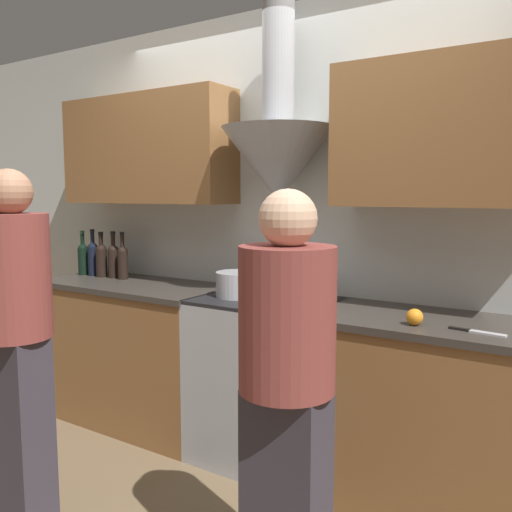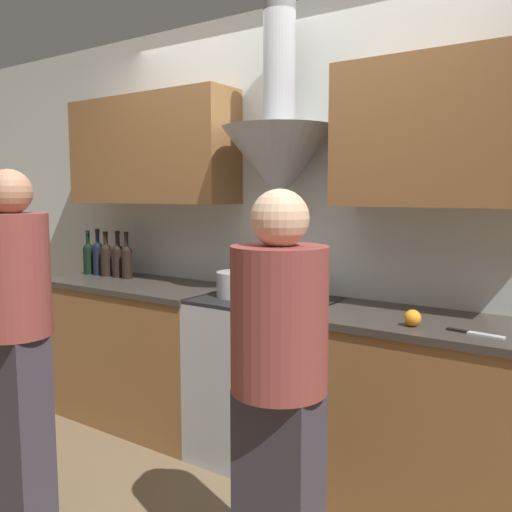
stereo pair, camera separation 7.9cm
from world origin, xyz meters
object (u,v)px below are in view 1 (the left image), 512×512
Objects in this scene: wine_bottle_0 at (83,257)px; wine_bottle_1 at (93,257)px; mixing_bowl at (293,295)px; person_foreground_left at (16,332)px; orange_fruit at (415,317)px; stove_range at (266,379)px; stock_pot at (238,284)px; wine_bottle_3 at (114,259)px; wine_bottle_4 at (123,261)px; wine_bottle_2 at (101,258)px; person_foreground_right at (287,384)px.

wine_bottle_0 is 0.96× the size of wine_bottle_1.
person_foreground_left is at bearing -125.24° from mixing_bowl.
stove_range is at bearing 169.62° from orange_fruit.
stock_pot is (1.33, -0.10, -0.06)m from wine_bottle_1.
person_foreground_left is at bearing -119.17° from stove_range.
wine_bottle_4 is (0.10, -0.01, -0.00)m from wine_bottle_3.
wine_bottle_2 is 1.57m from mixing_bowl.
wine_bottle_2 is 1.42m from person_foreground_left.
stock_pot is at bearing 172.61° from orange_fruit.
wine_bottle_4 is at bearing -0.69° from wine_bottle_1.
orange_fruit is (2.28, -0.22, -0.09)m from wine_bottle_2.
stock_pot is 1.19m from person_foreground_left.
person_foreground_left reaches higher than orange_fruit.
wine_bottle_2 reaches higher than orange_fruit.
wine_bottle_4 is (0.40, 0.01, 0.00)m from wine_bottle_0.
wine_bottle_2 is 0.21× the size of person_foreground_right.
stock_pot is at bearing -5.28° from wine_bottle_3.
person_foreground_left is at bearing -170.15° from person_foreground_right.
wine_bottle_3 is (0.20, 0.01, -0.00)m from wine_bottle_1.
stove_range is 1.35m from person_foreground_left.
wine_bottle_4 reaches higher than wine_bottle_2.
wine_bottle_4 reaches higher than orange_fruit.
person_foreground_right is at bearing -47.07° from stock_pot.
wine_bottle_3 is at bearing 173.70° from orange_fruit.
stove_range is at bearing 125.63° from person_foreground_right.
wine_bottle_0 is 1.76m from mixing_bowl.
stock_pot is at bearing -3.42° from wine_bottle_0.
stock_pot is 3.47× the size of orange_fruit.
orange_fruit is 0.78m from person_foreground_right.
wine_bottle_4 is at bearing 1.05° from wine_bottle_0.
wine_bottle_1 is 0.20× the size of person_foreground_left.
orange_fruit is at bearing -7.39° from stock_pot.
stove_range is 0.56m from stock_pot.
person_foreground_left is (0.57, -1.18, -0.16)m from wine_bottle_4.
wine_bottle_2 is at bearing 154.82° from person_foreground_right.
wine_bottle_4 is 2.08m from orange_fruit.
wine_bottle_3 is 1.24× the size of mixing_bowl.
wine_bottle_0 is at bearing 156.80° from person_foreground_right.
wine_bottle_0 is at bearing -173.37° from wine_bottle_1.
person_foreground_right is at bearing -25.18° from wine_bottle_2.
wine_bottle_3 is (0.30, 0.02, 0.00)m from wine_bottle_0.
wine_bottle_2 is at bearing -178.99° from wine_bottle_4.
wine_bottle_1 is 2.39m from orange_fruit.
stove_range is 2.80× the size of wine_bottle_1.
wine_bottle_3 reaches higher than stove_range.
wine_bottle_4 is at bearing 152.28° from person_foreground_right.
person_foreground_right is at bearing -27.72° from wine_bottle_4.
wine_bottle_1 is 4.45× the size of orange_fruit.
wine_bottle_2 reaches higher than stock_pot.
wine_bottle_2 is 1.21× the size of mixing_bowl.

